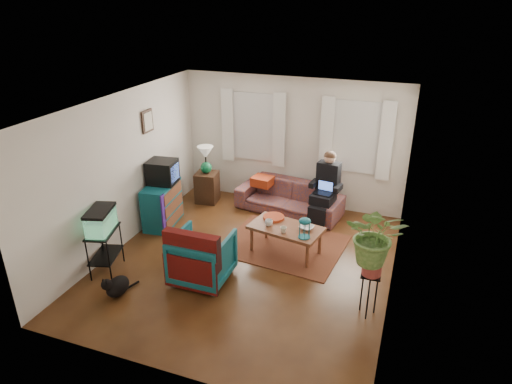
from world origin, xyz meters
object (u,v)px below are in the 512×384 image
at_px(side_table, 207,187).
at_px(coffee_table, 286,240).
at_px(aquarium_stand, 105,251).
at_px(armchair, 202,255).
at_px(sofa, 289,193).
at_px(dresser, 162,204).
at_px(plant_stand, 369,294).

relative_size(side_table, coffee_table, 0.54).
relative_size(aquarium_stand, armchair, 0.84).
xyz_separation_m(armchair, coffee_table, (0.97, 1.17, -0.18)).
relative_size(sofa, dresser, 2.30).
relative_size(dresser, plant_stand, 1.39).
distance_m(aquarium_stand, armchair, 1.55).
relative_size(sofa, plant_stand, 3.19).
xyz_separation_m(dresser, aquarium_stand, (-0.01, -1.70, -0.05)).
height_order(side_table, coffee_table, side_table).
distance_m(side_table, aquarium_stand, 2.93).
bearing_deg(sofa, aquarium_stand, -116.36).
xyz_separation_m(aquarium_stand, coffee_table, (2.49, 1.50, -0.11)).
height_order(side_table, armchair, armchair).
bearing_deg(dresser, armchair, -49.44).
height_order(dresser, plant_stand, dresser).
distance_m(sofa, side_table, 1.76).
relative_size(side_table, armchair, 0.75).
height_order(armchair, plant_stand, armchair).
relative_size(side_table, plant_stand, 0.97).
height_order(sofa, armchair, armchair).
bearing_deg(side_table, armchair, -65.66).
xyz_separation_m(aquarium_stand, plant_stand, (4.00, 0.34, -0.03)).
xyz_separation_m(dresser, plant_stand, (3.99, -1.35, -0.08)).
distance_m(side_table, armchair, 2.84).
xyz_separation_m(side_table, dresser, (-0.34, -1.21, 0.09)).
distance_m(aquarium_stand, plant_stand, 4.02).
bearing_deg(dresser, coffee_table, -11.78).
distance_m(dresser, coffee_table, 2.49).
distance_m(sofa, plant_stand, 3.29).
bearing_deg(plant_stand, armchair, -179.71).
height_order(dresser, armchair, armchair).
xyz_separation_m(dresser, coffee_table, (2.48, -0.20, -0.16)).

